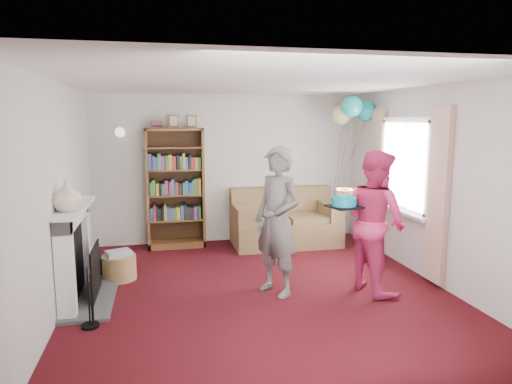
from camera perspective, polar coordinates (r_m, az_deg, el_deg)
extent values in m
plane|color=black|center=(5.70, 0.57, -12.34)|extent=(5.00, 5.00, 0.00)
cube|color=silver|center=(7.82, -3.45, 2.95)|extent=(4.50, 0.02, 2.50)
cube|color=silver|center=(5.36, -23.70, -0.63)|extent=(0.02, 5.00, 2.50)
cube|color=silver|center=(6.27, 21.20, 0.82)|extent=(0.02, 5.00, 2.50)
cube|color=white|center=(5.33, 0.62, 13.63)|extent=(4.50, 5.00, 0.01)
cube|color=#3F3F42|center=(5.82, -19.96, -12.24)|extent=(0.55, 1.40, 0.04)
cube|color=white|center=(5.17, -22.75, -9.13)|extent=(0.18, 0.14, 1.06)
cube|color=white|center=(6.21, -20.91, -6.02)|extent=(0.18, 0.14, 1.06)
cube|color=white|center=(5.57, -22.03, -2.79)|extent=(0.18, 1.24, 0.16)
cube|color=white|center=(5.55, -21.78, -1.77)|extent=(0.28, 1.35, 0.05)
cube|color=black|center=(5.70, -21.92, -7.92)|extent=(0.10, 0.80, 0.86)
cube|color=black|center=(5.71, -19.42, -9.33)|extent=(0.02, 0.70, 0.60)
cylinder|color=black|center=(4.98, -20.20, -12.23)|extent=(0.18, 0.18, 0.64)
cylinder|color=black|center=(6.52, -17.92, -8.81)|extent=(0.26, 0.26, 0.26)
cube|color=white|center=(6.69, 18.41, 8.55)|extent=(0.08, 1.30, 0.08)
cube|color=white|center=(6.81, 17.89, -2.01)|extent=(0.08, 1.30, 0.08)
cube|color=white|center=(6.74, 18.37, 3.23)|extent=(0.01, 1.15, 1.20)
cube|color=white|center=(6.80, 17.66, -2.27)|extent=(0.14, 1.32, 0.04)
cube|color=beige|center=(6.07, 21.80, -0.42)|extent=(0.07, 0.38, 2.20)
cube|color=beige|center=(7.47, 14.82, 1.60)|extent=(0.07, 0.38, 2.20)
cylinder|color=gold|center=(7.65, -16.60, 7.33)|extent=(0.04, 0.12, 0.04)
sphere|color=white|center=(7.57, -16.64, 7.16)|extent=(0.16, 0.16, 0.16)
cube|color=#472B14|center=(7.72, -10.08, 0.67)|extent=(0.92, 0.04, 1.94)
cube|color=brown|center=(7.53, -13.38, 0.35)|extent=(0.04, 0.42, 1.94)
cube|color=brown|center=(7.56, -6.69, 0.57)|extent=(0.04, 0.42, 1.94)
cube|color=brown|center=(7.46, -10.23, 7.71)|extent=(0.92, 0.42, 0.04)
cube|color=brown|center=(7.73, -9.84, -6.32)|extent=(0.92, 0.42, 0.10)
cube|color=brown|center=(7.63, -9.92, -3.34)|extent=(0.84, 0.38, 0.03)
cube|color=brown|center=(7.55, -10.01, -0.31)|extent=(0.84, 0.38, 0.02)
cube|color=brown|center=(7.50, -10.09, 2.78)|extent=(0.84, 0.38, 0.02)
cube|color=brown|center=(7.47, -10.17, 5.51)|extent=(0.84, 0.38, 0.02)
cube|color=maroon|center=(7.43, -12.23, 8.26)|extent=(0.16, 0.22, 0.12)
cube|color=brown|center=(7.50, -10.27, 8.71)|extent=(0.16, 0.02, 0.20)
cube|color=brown|center=(7.52, -8.07, 8.77)|extent=(0.16, 0.02, 0.20)
cube|color=olive|center=(7.70, 3.70, -5.06)|extent=(1.75, 0.93, 0.41)
cube|color=olive|center=(7.94, 3.05, -1.94)|extent=(1.75, 0.24, 0.72)
cube|color=olive|center=(7.48, -1.87, -3.83)|extent=(0.24, 0.88, 0.57)
cube|color=olive|center=(7.89, 9.01, -3.27)|extent=(0.24, 0.88, 0.57)
cube|color=olive|center=(7.47, 0.99, -3.60)|extent=(0.74, 0.63, 0.12)
cube|color=olive|center=(7.68, 6.69, -3.31)|extent=(0.74, 0.63, 0.12)
cylinder|color=#9C7748|center=(6.32, -16.70, -9.00)|extent=(0.43, 0.43, 0.33)
cube|color=beige|center=(6.26, -16.78, -7.32)|extent=(0.30, 0.24, 0.06)
imported|color=black|center=(5.41, 2.66, -3.68)|extent=(0.71, 0.77, 1.78)
imported|color=#C2265A|center=(5.70, 14.70, -3.56)|extent=(0.81, 0.96, 1.73)
cube|color=black|center=(5.44, 10.97, -1.80)|extent=(0.34, 0.34, 0.02)
cylinder|color=#0E86A2|center=(5.43, 10.99, -1.18)|extent=(0.29, 0.29, 0.10)
cylinder|color=#0E86A2|center=(5.42, 11.01, -0.56)|extent=(0.21, 0.21, 0.04)
cylinder|color=pink|center=(5.45, 11.85, -0.16)|extent=(0.01, 0.01, 0.09)
sphere|color=orange|center=(5.44, 11.87, 0.36)|extent=(0.02, 0.02, 0.02)
cylinder|color=pink|center=(5.48, 11.66, -0.11)|extent=(0.01, 0.01, 0.09)
sphere|color=orange|center=(5.47, 11.68, 0.40)|extent=(0.02, 0.02, 0.02)
cylinder|color=pink|center=(5.49, 11.39, -0.08)|extent=(0.01, 0.01, 0.09)
sphere|color=orange|center=(5.49, 11.41, 0.44)|extent=(0.02, 0.02, 0.02)
cylinder|color=pink|center=(5.50, 11.07, -0.05)|extent=(0.01, 0.01, 0.09)
sphere|color=orange|center=(5.49, 11.09, 0.46)|extent=(0.02, 0.02, 0.02)
cylinder|color=pink|center=(5.50, 10.75, -0.05)|extent=(0.01, 0.01, 0.09)
sphere|color=orange|center=(5.49, 10.77, 0.46)|extent=(0.02, 0.02, 0.02)
cylinder|color=pink|center=(5.48, 10.46, -0.07)|extent=(0.01, 0.01, 0.09)
sphere|color=orange|center=(5.48, 10.47, 0.45)|extent=(0.02, 0.02, 0.02)
cylinder|color=pink|center=(5.46, 10.24, -0.10)|extent=(0.01, 0.01, 0.09)
sphere|color=orange|center=(5.45, 10.26, 0.42)|extent=(0.02, 0.02, 0.02)
cylinder|color=pink|center=(5.43, 10.13, -0.14)|extent=(0.01, 0.01, 0.09)
sphere|color=orange|center=(5.42, 10.14, 0.38)|extent=(0.02, 0.02, 0.02)
cylinder|color=pink|center=(5.40, 10.13, -0.20)|extent=(0.01, 0.01, 0.09)
sphere|color=orange|center=(5.39, 10.15, 0.33)|extent=(0.02, 0.02, 0.02)
cylinder|color=pink|center=(5.37, 10.26, -0.25)|extent=(0.01, 0.01, 0.09)
sphere|color=orange|center=(5.36, 10.28, 0.28)|extent=(0.02, 0.02, 0.02)
cylinder|color=pink|center=(5.35, 10.49, -0.30)|extent=(0.01, 0.01, 0.09)
sphere|color=orange|center=(5.34, 10.51, 0.23)|extent=(0.02, 0.02, 0.02)
cylinder|color=pink|center=(5.34, 10.80, -0.33)|extent=(0.01, 0.01, 0.09)
sphere|color=orange|center=(5.33, 10.81, 0.20)|extent=(0.02, 0.02, 0.02)
cylinder|color=pink|center=(5.33, 11.13, -0.34)|extent=(0.01, 0.01, 0.09)
sphere|color=orange|center=(5.33, 11.15, 0.19)|extent=(0.02, 0.02, 0.02)
cylinder|color=pink|center=(5.34, 11.46, -0.33)|extent=(0.01, 0.01, 0.09)
sphere|color=orange|center=(5.34, 11.47, 0.20)|extent=(0.02, 0.02, 0.02)
cylinder|color=pink|center=(5.36, 11.72, -0.31)|extent=(0.01, 0.01, 0.09)
sphere|color=orange|center=(5.36, 11.73, 0.22)|extent=(0.02, 0.02, 0.02)
cylinder|color=pink|center=(5.39, 11.88, -0.27)|extent=(0.01, 0.01, 0.09)
sphere|color=orange|center=(5.38, 11.90, 0.26)|extent=(0.02, 0.02, 0.02)
cylinder|color=pink|center=(5.42, 11.92, -0.22)|extent=(0.01, 0.01, 0.09)
sphere|color=orange|center=(5.41, 11.94, 0.31)|extent=(0.02, 0.02, 0.02)
sphere|color=#3F3F3F|center=(7.65, 9.60, -1.60)|extent=(0.02, 0.02, 0.02)
sphere|color=teal|center=(7.65, 13.57, 9.85)|extent=(0.33, 0.33, 0.33)
sphere|color=#E9DA8E|center=(7.68, 10.68, 9.49)|extent=(0.33, 0.33, 0.33)
sphere|color=teal|center=(7.34, 11.88, 10.43)|extent=(0.33, 0.33, 0.33)
imported|color=beige|center=(5.18, -22.54, -0.43)|extent=(0.33, 0.33, 0.33)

